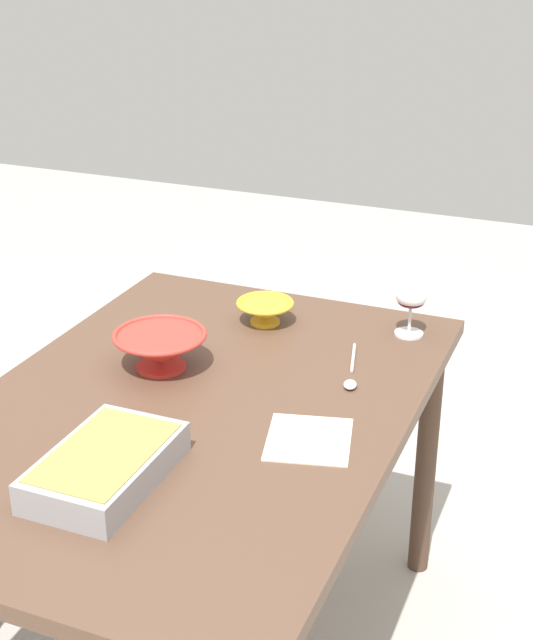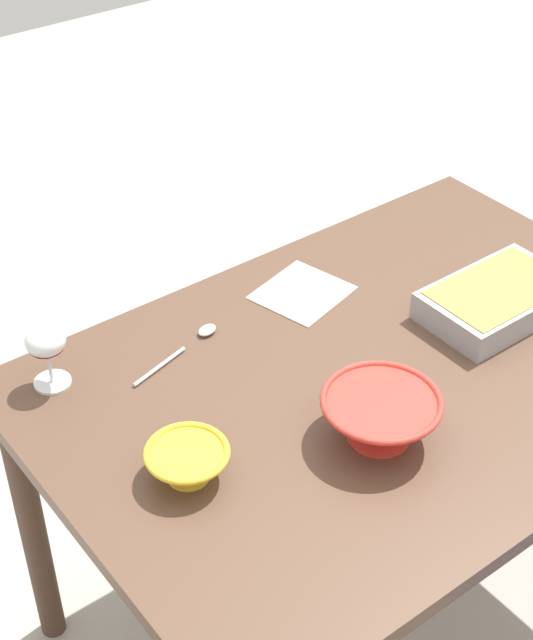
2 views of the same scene
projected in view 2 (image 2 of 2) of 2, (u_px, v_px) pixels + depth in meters
The scene contains 8 objects.
ground_plane at pixel (357, 609), 2.40m from camera, with size 8.00×8.00×0.00m, color #B2ADA3.
dining_table at pixel (376, 401), 1.98m from camera, with size 1.35×0.92×0.77m.
wine_glass at pixel (46, 345), 1.84m from camera, with size 0.08×0.08×0.14m.
casserole_dish at pixel (497, 298), 2.05m from camera, with size 0.32×0.19×0.06m.
mixing_bowl at pixel (380, 416), 1.75m from camera, with size 0.22×0.22×0.09m.
small_bowl at pixel (187, 461), 1.68m from camera, with size 0.15×0.15×0.06m.
serving_spoon at pixel (192, 342), 1.98m from camera, with size 0.23×0.08×0.01m.
napkin at pixel (302, 293), 2.13m from camera, with size 0.18×0.17×0.00m, color beige.
Camera 2 is at (-1.07, -1.04, 2.02)m, focal length 54.93 mm.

